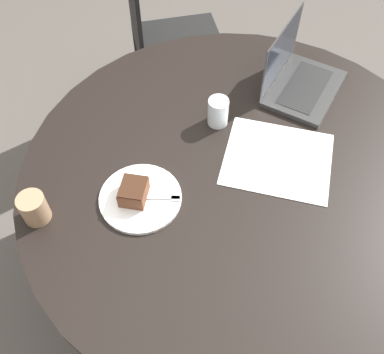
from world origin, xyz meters
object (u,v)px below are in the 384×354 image
Objects in this scene: plate at (141,198)px; coffee_glass at (34,208)px; chair at (165,42)px; laptop at (298,79)px.

coffee_glass is at bearing 32.07° from plate.
plate is at bearing -13.67° from chair.
coffee_glass is at bearing -27.26° from laptop.
coffee_glass is 0.27× the size of laptop.
coffee_glass is 0.99m from laptop.
chair is at bearing -70.87° from plate.
plate is at bearing -147.93° from coffee_glass.
laptop is at bearing 28.34° from chair.
laptop is (-0.58, -0.80, -0.00)m from coffee_glass.
chair is 1.21m from coffee_glass.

